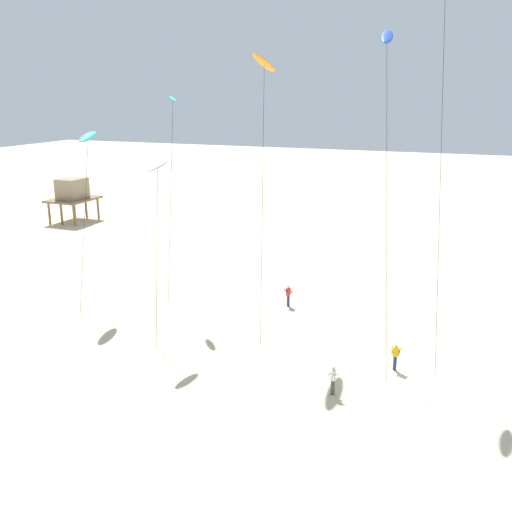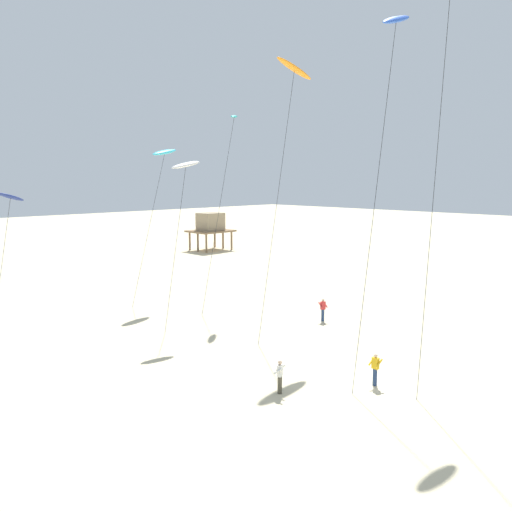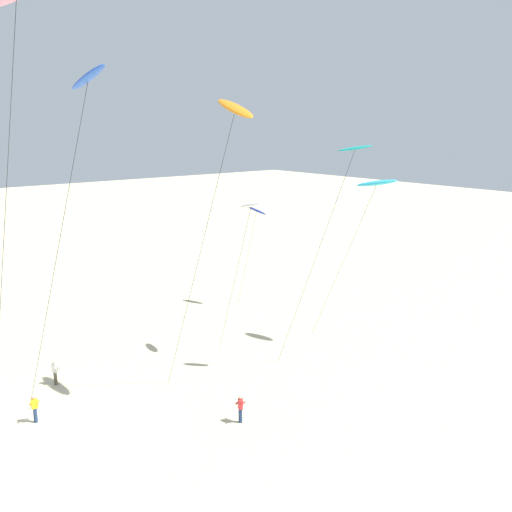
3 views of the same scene
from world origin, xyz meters
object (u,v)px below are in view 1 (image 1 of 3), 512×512
object	(u,v)px
kite_teal	(173,104)
kite_orange	(264,65)
kite_flyer_furthest	(333,380)
kite_cyan	(88,137)
kite_flyer_nearest	(288,295)
kite_blue	(387,39)
kite_flyer_middle	(395,356)
stilt_house	(72,192)
kite_white	(157,167)

from	to	relation	value
kite_teal	kite_orange	xyz separation A→B (m)	(-1.68, -7.94, 2.57)
kite_orange	kite_flyer_furthest	world-z (taller)	kite_orange
kite_cyan	kite_flyer_nearest	bearing A→B (deg)	-78.44
kite_blue	kite_orange	size ratio (longest dim) A/B	1.07
kite_orange	kite_flyer_middle	world-z (taller)	kite_orange
kite_teal	kite_cyan	world-z (taller)	kite_teal
kite_flyer_middle	stilt_house	distance (m)	51.13
kite_white	kite_blue	distance (m)	15.96
kite_blue	kite_white	bearing A→B (deg)	108.26
kite_white	kite_flyer_furthest	distance (m)	17.16
kite_blue	kite_flyer_furthest	distance (m)	19.92
kite_orange	kite_flyer_furthest	xyz separation A→B (m)	(-9.61, -7.70, -16.63)
kite_flyer_nearest	stilt_house	bearing A→B (deg)	62.23
kite_cyan	kite_teal	bearing A→B (deg)	-64.62
kite_white	kite_blue	xyz separation A→B (m)	(4.40, -13.34, 7.57)
kite_flyer_middle	stilt_house	xyz separation A→B (m)	(25.86, 44.02, 2.87)
kite_cyan	kite_orange	distance (m)	14.68
kite_teal	kite_flyer_furthest	xyz separation A→B (m)	(-11.29, -15.64, -14.06)
kite_orange	kite_flyer_nearest	xyz separation A→B (m)	(2.00, -1.28, -16.63)
kite_orange	kite_cyan	bearing A→B (deg)	94.47
kite_teal	kite_cyan	distance (m)	6.88
kite_flyer_nearest	kite_flyer_furthest	bearing A→B (deg)	-151.05
kite_blue	kite_cyan	distance (m)	22.67
kite_flyer_nearest	kite_flyer_furthest	xyz separation A→B (m)	(-11.61, -6.42, 0.00)
kite_orange	kite_flyer_furthest	distance (m)	20.69
kite_white	kite_orange	distance (m)	9.77
kite_blue	stilt_house	world-z (taller)	kite_blue
kite_teal	kite_flyer_nearest	world-z (taller)	kite_teal
stilt_house	kite_flyer_nearest	bearing A→B (deg)	-117.77
kite_blue	kite_cyan	size ratio (longest dim) A/B	1.51
kite_white	kite_flyer_middle	size ratio (longest dim) A/B	7.00
kite_flyer_nearest	kite_flyer_middle	distance (m)	11.81
kite_flyer_furthest	kite_white	bearing A→B (deg)	71.29
kite_cyan	kite_orange	world-z (taller)	kite_orange
stilt_house	kite_orange	bearing A→B (deg)	-121.22
kite_cyan	kite_orange	xyz separation A→B (m)	(1.08, -13.76, 5.00)
kite_teal	kite_cyan	bearing A→B (deg)	115.38
kite_orange	stilt_house	xyz separation A→B (m)	(20.37, 33.61, -13.76)
kite_flyer_nearest	kite_flyer_middle	world-z (taller)	same
kite_teal	stilt_house	xyz separation A→B (m)	(18.69, 25.66, -11.19)
kite_flyer_middle	kite_teal	bearing A→B (deg)	68.64
kite_flyer_middle	stilt_house	size ratio (longest dim) A/B	0.28
kite_flyer_middle	kite_flyer_nearest	bearing A→B (deg)	50.62
kite_flyer_nearest	stilt_house	distance (m)	39.53
kite_white	kite_orange	bearing A→B (deg)	-45.58
kite_cyan	stilt_house	xyz separation A→B (m)	(21.45, 19.85, -8.76)
kite_flyer_furthest	kite_blue	bearing A→B (deg)	-2.14
kite_white	kite_orange	xyz separation A→B (m)	(5.20, -5.31, 6.34)
kite_white	kite_flyer_nearest	world-z (taller)	kite_white
kite_flyer_nearest	stilt_house	world-z (taller)	stilt_house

